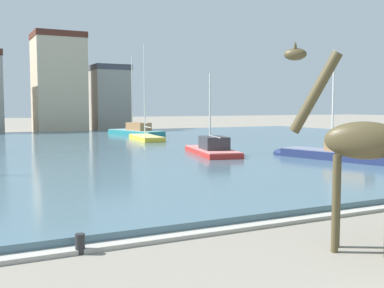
{
  "coord_description": "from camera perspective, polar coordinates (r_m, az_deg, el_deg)",
  "views": [
    {
      "loc": [
        -6.97,
        -3.78,
        3.62
      ],
      "look_at": [
        0.95,
        11.92,
        2.2
      ],
      "focal_mm": 43.92,
      "sensor_mm": 36.0,
      "label": 1
    }
  ],
  "objects": [
    {
      "name": "townhouse_corner_house",
      "position": [
        67.22,
        -15.86,
        7.12
      ],
      "size": [
        6.69,
        6.49,
        13.5
      ],
      "color": "#C6B293",
      "rests_on": "ground"
    },
    {
      "name": "mooring_bollard",
      "position": [
        12.08,
        -13.44,
        -11.71
      ],
      "size": [
        0.24,
        0.24,
        0.5
      ],
      "primitive_type": "cylinder",
      "color": "#232326",
      "rests_on": "ground"
    },
    {
      "name": "sailboat_teal",
      "position": [
        54.48,
        -7.24,
        1.4
      ],
      "size": [
        4.32,
        9.92,
        9.3
      ],
      "color": "teal",
      "rests_on": "ground"
    },
    {
      "name": "giraffe_statue",
      "position": [
        12.18,
        19.41,
        -0.04
      ],
      "size": [
        2.32,
        2.54,
        5.26
      ],
      "color": "#4C4228",
      "rests_on": "ground"
    },
    {
      "name": "sailboat_navy",
      "position": [
        30.44,
        16.59,
        -1.31
      ],
      "size": [
        3.66,
        9.28,
        7.05
      ],
      "color": "navy",
      "rests_on": "ground"
    },
    {
      "name": "quay_edge_coping",
      "position": [
        13.87,
        4.47,
        -10.27
      ],
      "size": [
        83.13,
        0.5,
        0.12
      ],
      "primitive_type": "cube",
      "color": "#ADA89E",
      "rests_on": "ground"
    },
    {
      "name": "harbor_water",
      "position": [
        38.42,
        -16.21,
        -0.73
      ],
      "size": [
        83.13,
        51.84,
        0.32
      ],
      "primitive_type": "cube",
      "color": "#476675",
      "rests_on": "ground"
    },
    {
      "name": "townhouse_end_terrace",
      "position": [
        70.32,
        -9.92,
        5.52
      ],
      "size": [
        5.26,
        5.34,
        9.6
      ],
      "color": "gray",
      "rests_on": "ground"
    },
    {
      "name": "sailboat_red",
      "position": [
        32.71,
        2.2,
        -0.84
      ],
      "size": [
        3.8,
        8.0,
        5.87
      ],
      "color": "red",
      "rests_on": "ground"
    },
    {
      "name": "sailboat_yellow",
      "position": [
        46.62,
        -5.79,
        0.67
      ],
      "size": [
        2.77,
        7.86,
        9.59
      ],
      "color": "gold",
      "rests_on": "ground"
    }
  ]
}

